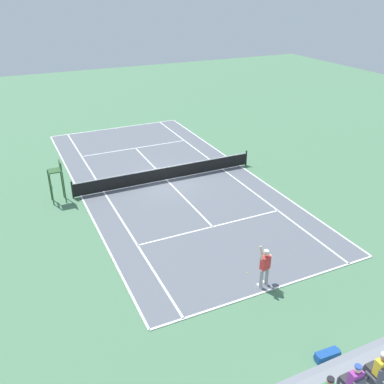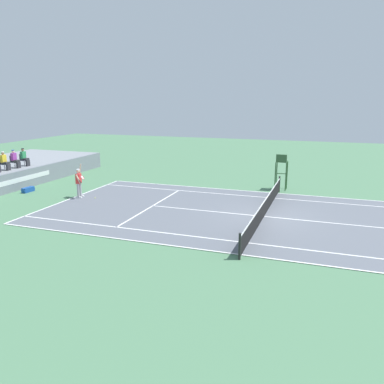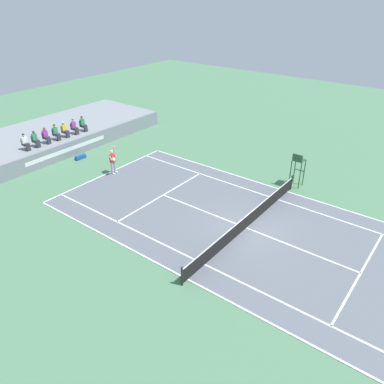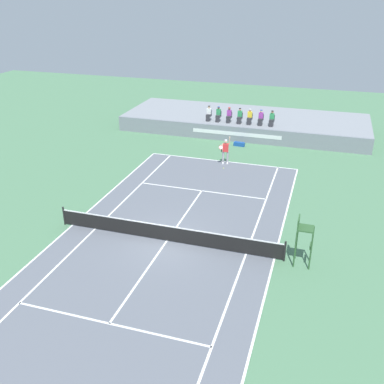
% 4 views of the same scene
% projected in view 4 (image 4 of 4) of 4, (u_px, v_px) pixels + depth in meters
% --- Properties ---
extents(ground_plane, '(80.00, 80.00, 0.00)m').
position_uv_depth(ground_plane, '(167.00, 241.00, 22.72)').
color(ground_plane, '#4C7A56').
extents(court, '(11.08, 23.88, 0.03)m').
position_uv_depth(court, '(167.00, 241.00, 22.72)').
color(court, slate).
rests_on(court, ground).
extents(net, '(11.98, 0.10, 1.07)m').
position_uv_depth(net, '(167.00, 233.00, 22.50)').
color(net, black).
rests_on(net, ground).
extents(barrier_wall, '(21.37, 0.25, 1.29)m').
position_uv_depth(barrier_wall, '(236.00, 134.00, 36.88)').
color(barrier_wall, gray).
rests_on(barrier_wall, ground).
extents(bleacher_platform, '(21.37, 7.40, 1.29)m').
position_uv_depth(bleacher_platform, '(245.00, 122.00, 40.18)').
color(bleacher_platform, gray).
rests_on(bleacher_platform, ground).
extents(spectator_seated_0, '(0.44, 0.60, 1.26)m').
position_uv_depth(spectator_seated_0, '(209.00, 114.00, 38.01)').
color(spectator_seated_0, '#474C56').
rests_on(spectator_seated_0, bleacher_platform).
extents(spectator_seated_1, '(0.44, 0.60, 1.26)m').
position_uv_depth(spectator_seated_1, '(218.00, 114.00, 37.78)').
color(spectator_seated_1, '#474C56').
rests_on(spectator_seated_1, bleacher_platform).
extents(spectator_seated_2, '(0.44, 0.60, 1.26)m').
position_uv_depth(spectator_seated_2, '(229.00, 115.00, 37.53)').
color(spectator_seated_2, '#474C56').
rests_on(spectator_seated_2, bleacher_platform).
extents(spectator_seated_3, '(0.44, 0.60, 1.26)m').
position_uv_depth(spectator_seated_3, '(240.00, 116.00, 37.28)').
color(spectator_seated_3, '#474C56').
rests_on(spectator_seated_3, bleacher_platform).
extents(spectator_seated_4, '(0.44, 0.60, 1.26)m').
position_uv_depth(spectator_seated_4, '(250.00, 117.00, 37.05)').
color(spectator_seated_4, '#474C56').
rests_on(spectator_seated_4, bleacher_platform).
extents(spectator_seated_5, '(0.44, 0.60, 1.26)m').
position_uv_depth(spectator_seated_5, '(261.00, 118.00, 36.80)').
color(spectator_seated_5, '#474C56').
rests_on(spectator_seated_5, bleacher_platform).
extents(spectator_seated_6, '(0.44, 0.60, 1.26)m').
position_uv_depth(spectator_seated_6, '(272.00, 119.00, 36.55)').
color(spectator_seated_6, '#474C56').
rests_on(spectator_seated_6, bleacher_platform).
extents(tennis_player, '(0.74, 0.74, 2.08)m').
position_uv_depth(tennis_player, '(225.00, 151.00, 32.19)').
color(tennis_player, '#9E9EA3').
rests_on(tennis_player, ground).
extents(tennis_ball, '(0.07, 0.07, 0.07)m').
position_uv_depth(tennis_ball, '(223.00, 168.00, 31.69)').
color(tennis_ball, '#D1E533').
rests_on(tennis_ball, ground).
extents(umpire_chair, '(0.77, 0.77, 2.44)m').
position_uv_depth(umpire_chair, '(303.00, 235.00, 20.25)').
color(umpire_chair, '#2D562D').
rests_on(umpire_chair, ground).
extents(equipment_bag, '(0.92, 0.37, 0.32)m').
position_uv_depth(equipment_bag, '(239.00, 144.00, 36.08)').
color(equipment_bag, '#194799').
rests_on(equipment_bag, ground).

